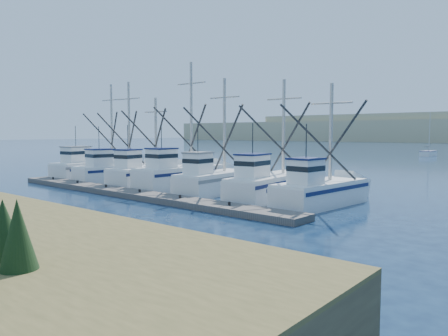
{
  "coord_description": "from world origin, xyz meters",
  "views": [
    {
      "loc": [
        15.02,
        -13.47,
        4.37
      ],
      "look_at": [
        -2.97,
        8.0,
        2.09
      ],
      "focal_mm": 35.0,
      "sensor_mm": 36.0,
      "label": 1
    }
  ],
  "objects": [
    {
      "name": "trawler_fleet",
      "position": [
        -9.96,
        10.06,
        0.96
      ],
      "size": [
        27.84,
        9.71,
        9.86
      ],
      "color": "white",
      "rests_on": "ground"
    },
    {
      "name": "sailboat_far",
      "position": [
        -7.78,
        72.7,
        0.5
      ],
      "size": [
        1.85,
        5.37,
        8.1
      ],
      "rotation": [
        0.0,
        0.0,
        0.01
      ],
      "color": "white",
      "rests_on": "ground"
    },
    {
      "name": "floating_dock",
      "position": [
        -9.01,
        5.21,
        0.18
      ],
      "size": [
        27.68,
        2.7,
        0.37
      ],
      "primitive_type": "cube",
      "rotation": [
        0.0,
        0.0,
        -0.03
      ],
      "color": "#615B57",
      "rests_on": "ground"
    },
    {
      "name": "ground",
      "position": [
        0.0,
        0.0,
        0.0
      ],
      "size": [
        500.0,
        500.0,
        0.0
      ],
      "primitive_type": "plane",
      "color": "#0B1A34",
      "rests_on": "ground"
    }
  ]
}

